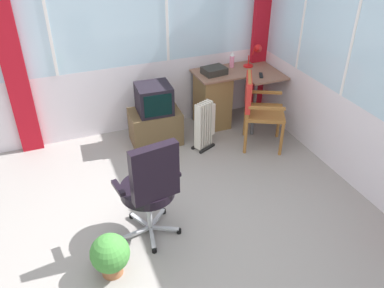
{
  "coord_description": "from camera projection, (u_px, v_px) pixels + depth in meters",
  "views": [
    {
      "loc": [
        -0.86,
        -2.7,
        2.81
      ],
      "look_at": [
        0.45,
        0.62,
        0.56
      ],
      "focal_mm": 37.57,
      "sensor_mm": 36.0,
      "label": 1
    }
  ],
  "objects": [
    {
      "name": "north_window_panel",
      "position": [
        112.0,
        39.0,
        4.91
      ],
      "size": [
        4.24,
        0.07,
        2.56
      ],
      "color": "silver",
      "rests_on": "ground"
    },
    {
      "name": "tv_on_stand",
      "position": [
        155.0,
        118.0,
        5.14
      ],
      "size": [
        0.66,
        0.47,
        0.8
      ],
      "color": "brown",
      "rests_on": "ground"
    },
    {
      "name": "potted_plant",
      "position": [
        110.0,
        255.0,
        3.38
      ],
      "size": [
        0.34,
        0.34,
        0.41
      ],
      "color": "#9C5E39",
      "rests_on": "ground"
    },
    {
      "name": "tv_remote",
      "position": [
        261.0,
        75.0,
        5.25
      ],
      "size": [
        0.1,
        0.15,
        0.02
      ],
      "primitive_type": "cube",
      "rotation": [
        0.0,
        0.0,
        -0.45
      ],
      "color": "black",
      "rests_on": "desk"
    },
    {
      "name": "ground",
      "position": [
        173.0,
        236.0,
        3.91
      ],
      "size": [
        5.24,
        5.27,
        0.06
      ],
      "primitive_type": "cube",
      "color": "gray"
    },
    {
      "name": "curtain_corner",
      "position": [
        262.0,
        28.0,
        5.46
      ],
      "size": [
        0.26,
        0.08,
        2.46
      ],
      "primitive_type": "cube",
      "rotation": [
        0.0,
        0.0,
        0.03
      ],
      "color": "#B3121F",
      "rests_on": "ground"
    },
    {
      "name": "office_chair",
      "position": [
        151.0,
        185.0,
        3.53
      ],
      "size": [
        0.62,
        0.57,
        1.08
      ],
      "color": "#B7B7BF",
      "rests_on": "ground"
    },
    {
      "name": "space_heater",
      "position": [
        205.0,
        125.0,
        5.04
      ],
      "size": [
        0.33,
        0.27,
        0.64
      ],
      "color": "silver",
      "rests_on": "ground"
    },
    {
      "name": "east_window_panel",
      "position": [
        380.0,
        78.0,
        3.87
      ],
      "size": [
        0.07,
        4.27,
        2.56
      ],
      "color": "silver",
      "rests_on": "ground"
    },
    {
      "name": "curtain_north_left",
      "position": [
        11.0,
        57.0,
        4.51
      ],
      "size": [
        0.26,
        0.07,
        2.46
      ],
      "primitive_type": "cube",
      "rotation": [
        0.0,
        0.0,
        -0.0
      ],
      "color": "#B3121F",
      "rests_on": "ground"
    },
    {
      "name": "wooden_armchair",
      "position": [
        255.0,
        103.0,
        4.95
      ],
      "size": [
        0.65,
        0.65,
        0.95
      ],
      "color": "#97602B",
      "rests_on": "ground"
    },
    {
      "name": "desk_lamp",
      "position": [
        256.0,
        53.0,
        5.41
      ],
      "size": [
        0.24,
        0.2,
        0.32
      ],
      "color": "red",
      "rests_on": "desk"
    },
    {
      "name": "desk",
      "position": [
        215.0,
        98.0,
        5.52
      ],
      "size": [
        1.11,
        0.77,
        0.76
      ],
      "color": "#825B48",
      "rests_on": "ground"
    },
    {
      "name": "paper_tray",
      "position": [
        214.0,
        71.0,
        5.29
      ],
      "size": [
        0.33,
        0.27,
        0.09
      ],
      "primitive_type": "cube",
      "rotation": [
        0.0,
        0.0,
        0.13
      ],
      "color": "#2A2924",
      "rests_on": "desk"
    },
    {
      "name": "spray_bottle",
      "position": [
        232.0,
        60.0,
        5.47
      ],
      "size": [
        0.06,
        0.06,
        0.22
      ],
      "color": "pink",
      "rests_on": "desk"
    }
  ]
}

